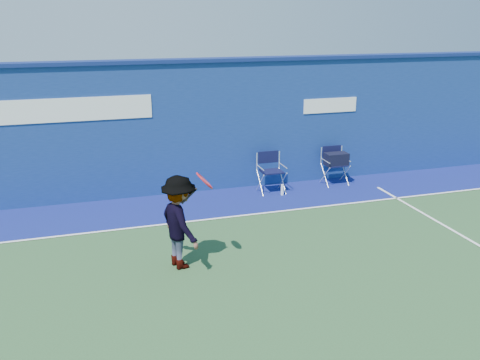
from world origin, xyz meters
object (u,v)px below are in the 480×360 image
object	(u,v)px
directors_chair_right	(335,169)
directors_chair_left	(271,180)
water_bottle	(282,190)
tennis_player	(180,222)

from	to	relation	value
directors_chair_right	directors_chair_left	bearing A→B (deg)	-176.20
water_bottle	tennis_player	xyz separation A→B (m)	(-2.90, -2.80, 0.66)
directors_chair_left	water_bottle	size ratio (longest dim) A/B	3.62
water_bottle	tennis_player	distance (m)	4.08
directors_chair_left	tennis_player	xyz separation A→B (m)	(-2.72, -3.09, 0.49)
tennis_player	directors_chair_right	bearing A→B (deg)	35.82
tennis_player	directors_chair_left	bearing A→B (deg)	48.62
directors_chair_right	water_bottle	size ratio (longest dim) A/B	3.55
directors_chair_right	water_bottle	bearing A→B (deg)	-165.35
directors_chair_right	water_bottle	distance (m)	1.62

